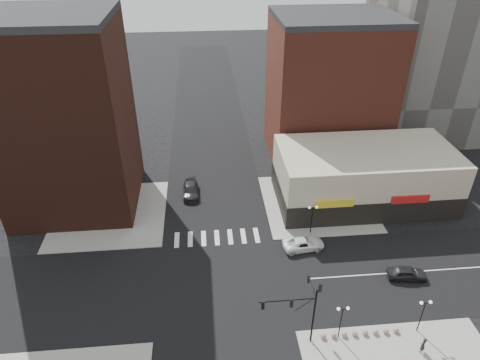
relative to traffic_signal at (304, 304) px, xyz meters
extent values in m
plane|color=black|center=(-7.24, 7.83, -4.96)|extent=(240.00, 240.00, 0.00)
cube|color=black|center=(-7.24, 7.83, -4.95)|extent=(200.00, 14.00, 0.02)
cube|color=black|center=(-7.24, 7.83, -4.95)|extent=(14.00, 200.00, 0.02)
cube|color=gray|center=(-21.74, 22.33, -4.90)|extent=(15.00, 15.00, 0.12)
cube|color=gray|center=(7.26, 22.33, -4.90)|extent=(15.00, 15.00, 0.12)
cube|color=#3B1B12|center=(-26.24, 26.33, 7.54)|extent=(16.00, 15.00, 25.00)
cube|color=#3B1B12|center=(-39.24, 41.83, 1.04)|extent=(20.00, 18.00, 12.00)
cube|color=maroon|center=(11.76, 37.33, 6.04)|extent=(18.00, 15.00, 22.00)
cube|color=#B9AE93|center=(13.76, 22.83, -0.96)|extent=(24.00, 12.00, 8.00)
cube|color=black|center=(13.76, 22.83, -3.26)|extent=(24.20, 12.20, 3.40)
cylinder|color=black|center=(0.96, -0.37, -1.46)|extent=(0.18, 0.18, 7.00)
cylinder|color=black|center=(-1.64, -0.37, 1.04)|extent=(5.20, 0.11, 0.11)
cylinder|color=black|center=(-0.04, -0.37, 0.34)|extent=(1.72, 0.06, 1.46)
cylinder|color=black|center=(0.96, 1.13, 1.04)|extent=(0.11, 3.00, 0.11)
cube|color=black|center=(-3.84, -0.37, 0.64)|extent=(0.28, 0.18, 0.95)
sphere|color=red|center=(-3.84, -0.37, 0.94)|extent=(0.16, 0.16, 0.16)
cube|color=black|center=(-1.24, -0.37, 0.64)|extent=(0.28, 0.18, 0.95)
sphere|color=red|center=(-1.24, -0.37, 0.94)|extent=(0.16, 0.16, 0.16)
cube|color=black|center=(0.96, 2.43, 0.64)|extent=(0.18, 0.28, 0.95)
sphere|color=red|center=(0.96, 2.43, 0.94)|extent=(0.16, 0.16, 0.16)
cube|color=black|center=(1.21, -0.37, 2.34)|extent=(0.28, 0.18, 0.95)
sphere|color=red|center=(1.21, -0.37, 2.64)|extent=(0.16, 0.16, 0.16)
cylinder|color=black|center=(3.76, -0.17, -2.84)|extent=(0.11, 0.11, 4.00)
cylinder|color=black|center=(3.76, -0.17, -0.94)|extent=(0.90, 0.06, 0.06)
sphere|color=white|center=(3.31, -0.17, -0.84)|extent=(0.32, 0.32, 0.32)
sphere|color=white|center=(4.21, -0.17, -0.84)|extent=(0.32, 0.32, 0.32)
cylinder|color=black|center=(11.76, -0.17, -2.84)|extent=(0.11, 0.11, 4.00)
cylinder|color=black|center=(11.76, -0.17, -0.94)|extent=(0.90, 0.06, 0.06)
sphere|color=white|center=(11.31, -0.17, -0.84)|extent=(0.32, 0.32, 0.32)
sphere|color=white|center=(12.21, -0.17, -0.84)|extent=(0.32, 0.32, 0.32)
cylinder|color=black|center=(4.76, 15.83, -2.84)|extent=(0.11, 0.11, 4.00)
cylinder|color=black|center=(4.76, 15.83, -0.94)|extent=(0.90, 0.06, 0.06)
sphere|color=white|center=(4.31, 15.83, -0.84)|extent=(0.32, 0.32, 0.32)
sphere|color=white|center=(5.21, 15.83, -0.84)|extent=(0.32, 0.32, 0.32)
sphere|color=#87665D|center=(2.26, -0.17, -4.57)|extent=(0.54, 0.54, 0.54)
sphere|color=#87665D|center=(3.31, -0.17, -4.57)|extent=(0.54, 0.54, 0.54)
sphere|color=#87665D|center=(4.36, -0.17, -4.57)|extent=(0.54, 0.54, 0.54)
sphere|color=#87665D|center=(5.41, -0.17, -4.57)|extent=(0.54, 0.54, 0.54)
sphere|color=#87665D|center=(6.46, -0.17, -4.57)|extent=(0.54, 0.54, 0.54)
sphere|color=#87665D|center=(7.51, -0.17, -4.57)|extent=(0.54, 0.54, 0.54)
sphere|color=#87665D|center=(8.56, -0.17, -4.57)|extent=(0.54, 0.54, 0.54)
sphere|color=#87665D|center=(9.61, -0.17, -4.57)|extent=(0.54, 0.54, 0.54)
imported|color=white|center=(3.21, 13.04, -4.25)|extent=(5.31, 2.85, 1.42)
imported|color=black|center=(13.76, 6.97, -4.21)|extent=(4.58, 2.33, 1.50)
imported|color=black|center=(-10.67, 26.24, -4.17)|extent=(2.29, 5.46, 1.58)
imported|color=#252328|center=(11.11, -2.50, -3.93)|extent=(0.79, 0.76, 1.82)
camera|label=1|loc=(-8.30, -26.34, 30.44)|focal=32.00mm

